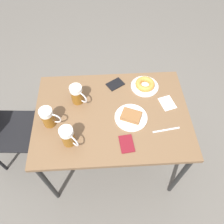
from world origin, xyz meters
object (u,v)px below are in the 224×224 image
Objects in this scene: plate_with_cake at (131,117)px; beer_mug_right at (48,117)px; beer_mug_center at (77,94)px; napkin_folded at (167,103)px; passport_near_edge at (115,84)px; beer_mug_left at (68,136)px; fork at (166,130)px; passport_far_edge at (127,144)px; plate_with_donut at (145,85)px.

beer_mug_right is at bearing 91.35° from plate_with_cake.
napkin_folded is (-0.06, -0.65, -0.07)m from beer_mug_center.
beer_mug_left is at bearing 145.77° from passport_near_edge.
passport_near_edge is at bearing 36.46° from fork.
fork is at bearing -97.15° from beer_mug_right.
napkin_folded is (0.28, -0.70, -0.07)m from beer_mug_left.
beer_mug_left reaches higher than passport_near_edge.
passport_far_edge is (-0.20, 0.05, -0.01)m from plate_with_cake.
plate_with_donut reaches higher than passport_near_edge.
napkin_folded is at bearing -119.14° from passport_near_edge.
fork is at bearing -166.86° from plate_with_donut.
beer_mug_left is 1.00× the size of beer_mug_center.
beer_mug_center reaches higher than fork.
plate_with_donut is 0.51m from passport_far_edge.
beer_mug_right reaches higher than napkin_folded.
beer_mug_right reaches higher than plate_with_donut.
passport_near_edge is at bearing 60.86° from napkin_folded.
beer_mug_center reaches higher than plate_with_cake.
plate_with_cake reaches higher than passport_far_edge.
fork is (-0.10, -0.78, -0.07)m from beer_mug_right.
plate_with_donut is 1.41× the size of beer_mug_left.
beer_mug_right reaches higher than fork.
plate_with_cake reaches higher than fork.
fork is (-0.11, -0.23, -0.01)m from plate_with_cake.
plate_with_cake is 0.30m from napkin_folded.
beer_mug_center is at bearing 117.41° from passport_near_edge.
beer_mug_center is 0.66m from napkin_folded.
plate_with_donut is 1.41× the size of beer_mug_right.
plate_with_donut is 0.40m from fork.
passport_far_edge is (-0.09, 0.28, 0.00)m from fork.
passport_far_edge is (-0.52, -0.04, 0.00)m from passport_near_edge.
plate_with_donut reaches higher than fork.
passport_near_edge is (0.48, -0.33, -0.07)m from beer_mug_left.
plate_with_donut is 1.37× the size of passport_near_edge.
plate_with_donut is 1.41× the size of beer_mug_center.
beer_mug_center is at bearing -45.03° from beer_mug_right.
plate_with_cake is 0.56m from beer_mug_right.
passport_near_edge is at bearing -54.72° from beer_mug_right.
beer_mug_left is at bearing -137.50° from beer_mug_right.
plate_with_donut is 0.22m from napkin_folded.
passport_far_edge is at bearing -138.90° from beer_mug_center.
passport_far_edge is at bearing -110.23° from beer_mug_right.
plate_with_cake is 1.60× the size of napkin_folded.
passport_far_edge is at bearing 166.16° from plate_with_cake.
passport_far_edge is at bearing -175.58° from passport_near_edge.
passport_far_edge is (-0.31, 0.33, 0.00)m from napkin_folded.
plate_with_cake is at bearing -164.30° from passport_near_edge.
beer_mug_left is 0.59m from passport_near_edge.
passport_near_edge is 0.52m from passport_far_edge.
beer_mug_right is at bearing 82.85° from fork.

